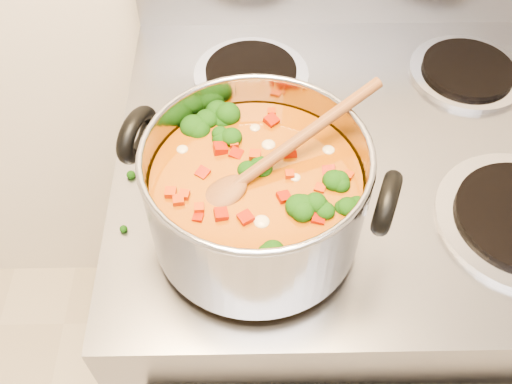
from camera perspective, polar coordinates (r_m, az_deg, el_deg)
The scene contains 4 objects.
electric_range at distance 1.23m, azimuth 8.12°, elevation -9.53°, with size 0.74×0.67×1.08m.
stockpot at distance 0.67m, azimuth 0.00°, elevation -0.30°, with size 0.32×0.26×0.16m.
wooden_spoon at distance 0.64m, azimuth 0.80°, elevation 2.74°, with size 0.23×0.16×0.08m.
cooktop_crumbs at distance 0.76m, azimuth -3.93°, elevation -2.20°, with size 0.23×0.36×0.01m.
Camera 1 is at (-0.20, 0.59, 1.53)m, focal length 40.00 mm.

